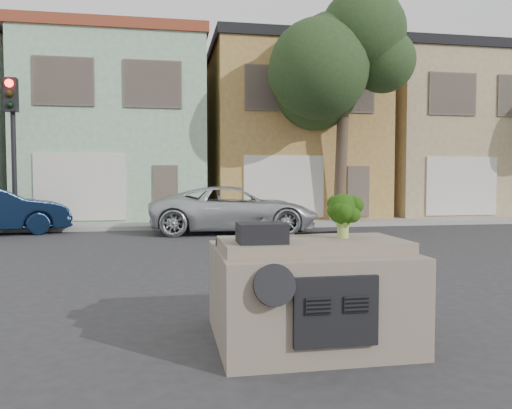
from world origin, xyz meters
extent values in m
plane|color=#303033|center=(0.00, 0.00, 0.00)|extent=(120.00, 120.00, 0.00)
cube|color=gray|center=(0.00, 10.50, 0.07)|extent=(40.00, 3.00, 0.15)
cube|color=#96BE99|center=(-3.50, 14.50, 3.77)|extent=(7.20, 8.20, 7.55)
cube|color=#AD8344|center=(4.00, 14.50, 3.77)|extent=(7.20, 8.20, 7.55)
cube|color=tan|center=(11.50, 14.50, 3.77)|extent=(7.20, 8.20, 7.55)
imported|color=silver|center=(0.66, 7.86, 0.00)|extent=(5.59, 2.89, 1.51)
cube|color=black|center=(-6.50, 9.50, 2.55)|extent=(0.40, 0.40, 5.10)
cube|color=#263D1C|center=(5.00, 9.80, 4.25)|extent=(4.40, 4.00, 8.50)
cube|color=#796C5C|center=(0.00, -3.00, 0.56)|extent=(2.00, 1.80, 1.12)
cube|color=black|center=(-0.58, -3.35, 1.22)|extent=(0.48, 0.38, 0.20)
cube|color=black|center=(0.28, -2.62, 1.13)|extent=(0.69, 0.15, 0.02)
cube|color=#183609|center=(0.36, -3.09, 1.37)|extent=(0.54, 0.54, 0.49)
camera|label=1|loc=(-1.51, -8.21, 1.76)|focal=35.00mm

